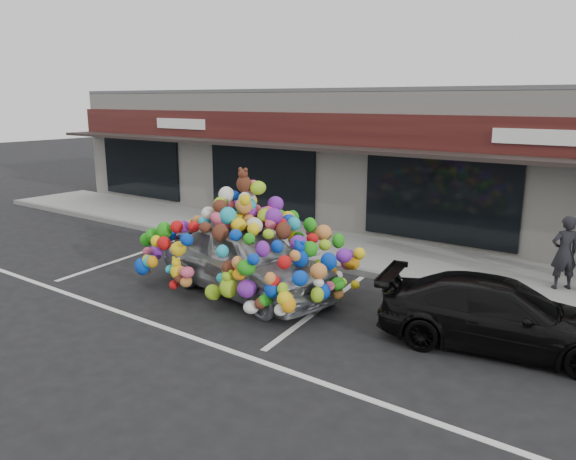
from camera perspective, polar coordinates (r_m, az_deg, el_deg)
The scene contains 10 objects.
ground at distance 12.64m, azimuth -7.85°, elevation -5.38°, with size 90.00×90.00×0.00m, color black.
shop_building at distance 19.03m, azimuth 10.10°, elevation 7.44°, with size 24.00×7.20×4.31m.
sidewalk at distance 15.60m, azimuth 2.44°, elevation -1.40°, with size 26.00×3.00×0.15m, color gray.
kerb at distance 14.42m, azimuth -0.91°, elevation -2.61°, with size 26.00×0.18×0.16m, color slate.
parking_stripe_left at distance 15.08m, azimuth -16.07°, elevation -2.70°, with size 0.12×4.40×0.01m, color silver.
parking_stripe_mid at distance 11.12m, azimuth 3.38°, elevation -7.88°, with size 0.12×4.40×0.01m, color silver.
lane_line at distance 9.80m, azimuth -8.86°, elevation -11.02°, with size 14.00×0.12×0.01m, color silver.
toy_car at distance 11.71m, azimuth -4.23°, elevation -2.19°, with size 3.10×4.83×2.66m.
black_sedan at distance 9.87m, azimuth 20.75°, elevation -8.05°, with size 3.91×1.59×1.14m, color black.
pedestrian_a at distance 12.84m, azimuth 26.26°, elevation -2.08°, with size 0.56×0.37×1.54m, color #222227.
Camera 1 is at (8.45, -8.51, 3.99)m, focal length 35.00 mm.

